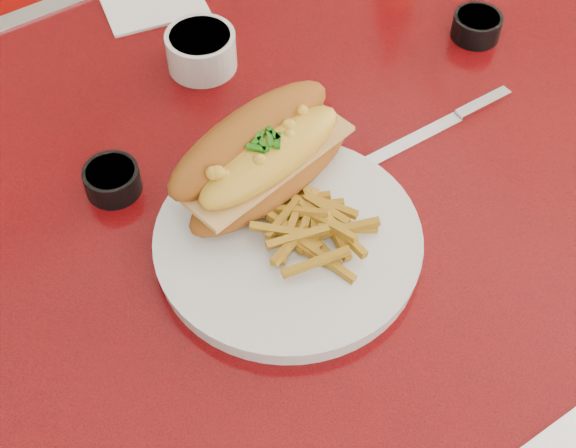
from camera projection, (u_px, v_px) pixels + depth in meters
ground at (314, 420)px, 1.52m from camera, size 8.00×8.00×0.00m
diner_table at (326, 226)px, 1.03m from camera, size 1.23×0.83×0.77m
booth_bench_far at (97, 66)px, 1.70m from camera, size 1.20×0.51×0.90m
dinner_plate at (288, 242)px, 0.81m from camera, size 0.30×0.30×0.02m
mac_hoagie at (263, 156)px, 0.81m from camera, size 0.23×0.14×0.09m
fries_pile at (307, 229)px, 0.79m from camera, size 0.13×0.12×0.03m
fork at (318, 192)px, 0.83m from camera, size 0.07×0.15×0.00m
gravy_ramekin at (201, 49)px, 0.96m from camera, size 0.10×0.10×0.05m
sauce_cup_left at (112, 179)px, 0.85m from camera, size 0.07×0.07×0.03m
sauce_cup_right at (477, 25)px, 1.00m from camera, size 0.06×0.06×0.03m
knife at (452, 120)px, 0.92m from camera, size 0.21×0.02×0.01m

